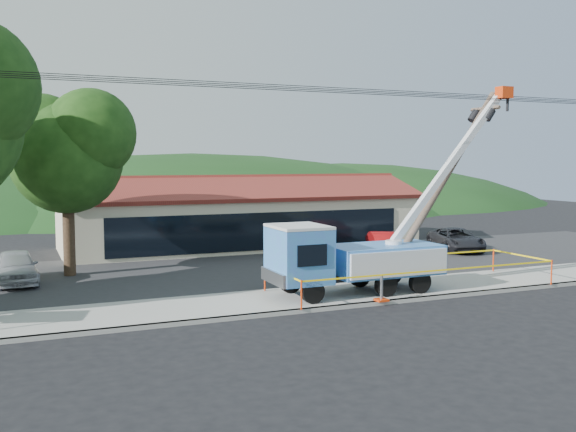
# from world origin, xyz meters

# --- Properties ---
(ground) EXTENTS (120.00, 120.00, 0.00)m
(ground) POSITION_xyz_m (0.00, 0.00, 0.00)
(ground) COLOR black
(ground) RESTS_ON ground
(curb) EXTENTS (60.00, 0.25, 0.15)m
(curb) POSITION_xyz_m (0.00, 2.10, 0.07)
(curb) COLOR #AAA99F
(curb) RESTS_ON ground
(sidewalk) EXTENTS (60.00, 4.00, 0.15)m
(sidewalk) POSITION_xyz_m (0.00, 4.00, 0.07)
(sidewalk) COLOR #AAA99F
(sidewalk) RESTS_ON ground
(parking_lot) EXTENTS (60.00, 12.00, 0.10)m
(parking_lot) POSITION_xyz_m (0.00, 12.00, 0.05)
(parking_lot) COLOR #28282B
(parking_lot) RESTS_ON ground
(strip_mall) EXTENTS (22.50, 8.53, 4.67)m
(strip_mall) POSITION_xyz_m (4.00, 19.98, 1.88)
(strip_mall) COLOR beige
(strip_mall) RESTS_ON ground
(tree_lot) EXTENTS (6.30, 5.60, 8.94)m
(tree_lot) POSITION_xyz_m (-7.00, 13.00, 6.21)
(tree_lot) COLOR #332316
(tree_lot) RESTS_ON ground
(hill_center) EXTENTS (89.60, 64.00, 32.00)m
(hill_center) POSITION_xyz_m (10.00, 55.00, 0.00)
(hill_center) COLOR #173714
(hill_center) RESTS_ON ground
(hill_east) EXTENTS (72.80, 52.00, 26.00)m
(hill_east) POSITION_xyz_m (30.00, 55.00, 0.00)
(hill_east) COLOR #173714
(hill_east) RESTS_ON ground
(utility_truck) EXTENTS (11.30, 3.91, 8.68)m
(utility_truck) POSITION_xyz_m (3.28, 3.80, 1.72)
(utility_truck) COLOR black
(utility_truck) RESTS_ON ground
(leaning_pole) EXTENTS (6.08, 1.85, 8.62)m
(leaning_pole) POSITION_xyz_m (8.14, 4.26, 4.80)
(leaning_pole) COLOR brown
(leaning_pole) RESTS_ON ground
(caution_tape) EXTENTS (12.09, 3.77, 1.09)m
(caution_tape) POSITION_xyz_m (6.18, 3.80, 0.96)
(caution_tape) COLOR red
(caution_tape) RESTS_ON ground
(car_silver) EXTENTS (1.94, 4.44, 1.49)m
(car_silver) POSITION_xyz_m (-9.36, 11.82, 0.00)
(car_silver) COLOR #AEB0B6
(car_silver) RESTS_ON ground
(car_red) EXTENTS (2.88, 4.60, 1.43)m
(car_red) POSITION_xyz_m (9.84, 11.83, 0.00)
(car_red) COLOR #A81012
(car_red) RESTS_ON ground
(car_dark) EXTENTS (3.54, 5.35, 1.37)m
(car_dark) POSITION_xyz_m (15.36, 12.61, 0.00)
(car_dark) COLOR black
(car_dark) RESTS_ON ground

